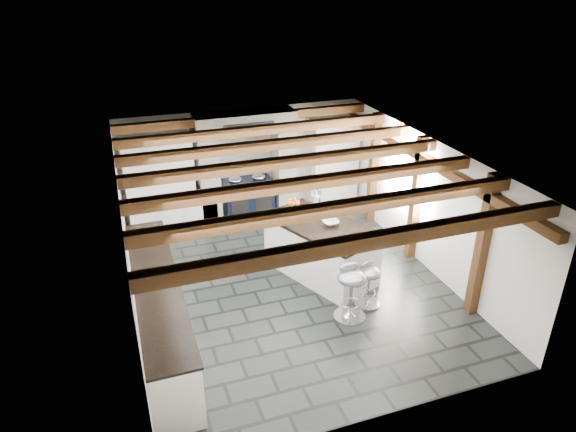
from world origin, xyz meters
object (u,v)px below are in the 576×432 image
object	(u,v)px
kitchen_island	(321,249)
bar_stool_near	(368,279)
range_cooker	(248,199)
bar_stool_far	(351,286)

from	to	relation	value
kitchen_island	bar_stool_near	size ratio (longest dim) A/B	2.92
range_cooker	bar_stool_near	xyz separation A→B (m)	(0.97, -3.58, 0.01)
kitchen_island	bar_stool_far	size ratio (longest dim) A/B	2.43
bar_stool_near	bar_stool_far	bearing A→B (deg)	-168.40
kitchen_island	bar_stool_far	xyz separation A→B (m)	(-0.04, -1.29, 0.07)
bar_stool_near	bar_stool_far	world-z (taller)	bar_stool_far
bar_stool_far	kitchen_island	bearing A→B (deg)	89.22
bar_stool_near	range_cooker	bearing A→B (deg)	88.68
bar_stool_far	bar_stool_near	bearing A→B (deg)	29.34
bar_stool_near	bar_stool_far	xyz separation A→B (m)	(-0.40, -0.21, 0.10)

